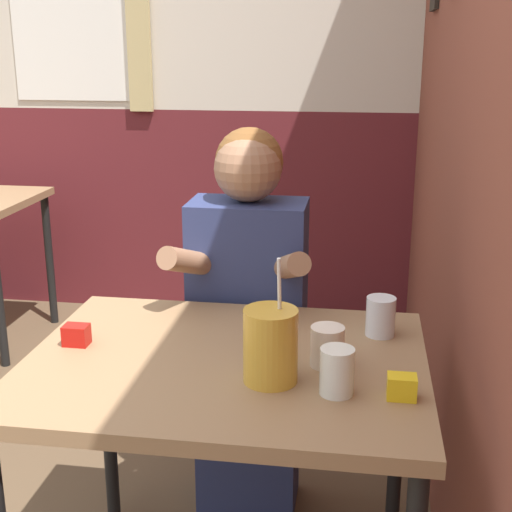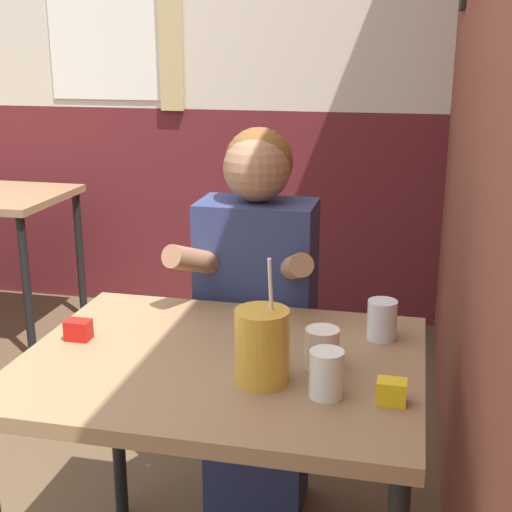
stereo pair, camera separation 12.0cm
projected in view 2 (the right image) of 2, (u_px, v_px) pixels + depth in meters
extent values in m
cube|color=brown|center=(481.00, 70.00, 2.17)|extent=(0.06, 4.56, 2.70)
cube|color=maroon|center=(165.00, 209.00, 3.95)|extent=(5.98, 0.06, 1.10)
cube|color=white|center=(103.00, 19.00, 3.69)|extent=(0.62, 0.01, 0.82)
cube|color=tan|center=(170.00, 19.00, 3.60)|extent=(0.12, 0.02, 0.92)
cube|color=#93704C|center=(221.00, 365.00, 1.66)|extent=(0.93, 0.72, 0.04)
cylinder|color=black|center=(117.00, 416.00, 2.15)|extent=(0.04, 0.04, 0.69)
cylinder|color=black|center=(401.00, 450.00, 1.97)|extent=(0.04, 0.04, 0.69)
cylinder|color=black|center=(27.00, 289.00, 3.28)|extent=(0.04, 0.04, 0.69)
cylinder|color=black|center=(80.00, 256.00, 3.78)|extent=(0.04, 0.04, 0.69)
cube|color=navy|center=(257.00, 435.00, 2.26)|extent=(0.31, 0.20, 0.47)
cube|color=navy|center=(257.00, 287.00, 2.12)|extent=(0.34, 0.20, 0.52)
sphere|color=brown|center=(259.00, 162.00, 2.03)|extent=(0.20, 0.20, 0.20)
sphere|color=#9E7051|center=(257.00, 168.00, 2.02)|extent=(0.19, 0.19, 0.19)
cylinder|color=#9E7051|center=(198.00, 261.00, 1.98)|extent=(0.14, 0.27, 0.15)
cylinder|color=#9E7051|center=(295.00, 267.00, 1.93)|extent=(0.14, 0.27, 0.15)
cylinder|color=gold|center=(262.00, 346.00, 1.52)|extent=(0.12, 0.12, 0.16)
cylinder|color=white|center=(271.00, 288.00, 1.47)|extent=(0.01, 0.04, 0.14)
cylinder|color=silver|center=(382.00, 320.00, 1.75)|extent=(0.07, 0.07, 0.10)
cylinder|color=silver|center=(326.00, 374.00, 1.46)|extent=(0.07, 0.07, 0.10)
cylinder|color=silver|center=(322.00, 348.00, 1.59)|extent=(0.08, 0.08, 0.09)
cube|color=#B7140F|center=(78.00, 330.00, 1.75)|extent=(0.06, 0.04, 0.05)
cube|color=yellow|center=(392.00, 392.00, 1.44)|extent=(0.06, 0.04, 0.05)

